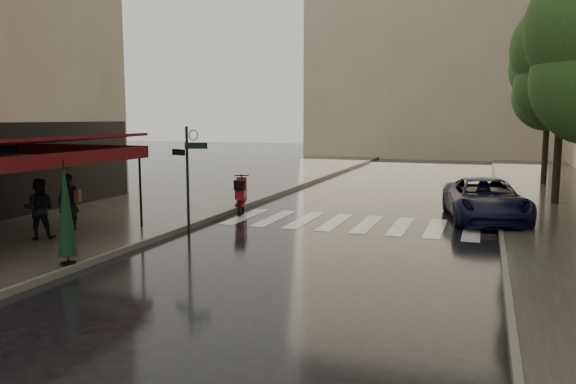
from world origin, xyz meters
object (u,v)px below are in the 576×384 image
Objects in this scene: parked_car at (485,200)px; parasol_front at (66,209)px; scooter at (241,196)px; pedestrian_with_umbrella at (68,174)px; pedestrian_terrace at (39,209)px.

parasol_front is at bearing -142.38° from parked_car.
scooter is 8.26m from parked_car.
parked_car is at bearing 4.85° from pedestrian_with_umbrella.
pedestrian_with_umbrella is 0.49× the size of parked_car.
scooter is 0.81× the size of parasol_front.
parked_car is at bearing -174.82° from pedestrian_terrace.
scooter is (3.07, 6.23, -0.34)m from pedestrian_terrace.
parasol_front is at bearing 114.53° from pedestrian_terrace.
parked_car is (8.17, 1.26, 0.10)m from scooter.
scooter is at bearing -144.73° from pedestrian_terrace.
parasol_front reaches higher than scooter.
scooter is at bearing 33.90° from pedestrian_with_umbrella.
pedestrian_with_umbrella is 1.49× the size of pedestrian_terrace.
parasol_front is (-8.65, -9.44, 0.67)m from parked_car.
parasol_front reaches higher than pedestrian_terrace.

